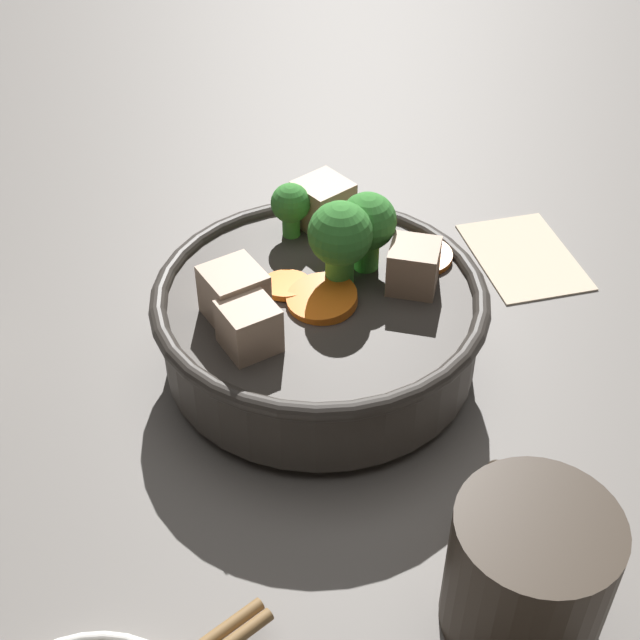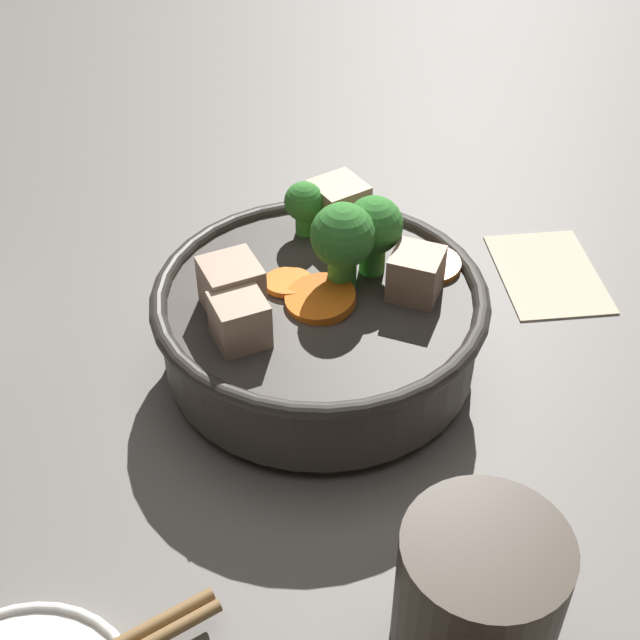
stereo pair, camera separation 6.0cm
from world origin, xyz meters
TOP-DOWN VIEW (x-y plane):
  - ground_plane at (0.00, 0.00)m, footprint 3.00×3.00m
  - stirfry_bowl at (0.00, -0.00)m, footprint 0.23×0.23m
  - dark_mug at (-0.21, -0.07)m, footprint 0.11×0.08m
  - napkin at (0.10, -0.19)m, footprint 0.12×0.08m

SIDE VIEW (x-z plane):
  - ground_plane at x=0.00m, z-range 0.00..0.00m
  - napkin at x=0.10m, z-range 0.00..0.00m
  - dark_mug at x=-0.21m, z-range 0.00..0.08m
  - stirfry_bowl at x=0.00m, z-range -0.02..0.11m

